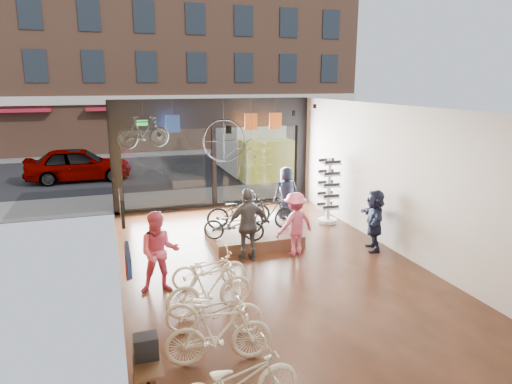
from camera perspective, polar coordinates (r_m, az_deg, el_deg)
name	(u,v)px	position (r m, az deg, el deg)	size (l,w,h in m)	color
ground_plane	(271,269)	(11.13, 1.94, -9.58)	(7.00, 12.00, 0.04)	black
ceiling	(273,107)	(10.24, 2.12, 10.56)	(7.00, 12.00, 0.04)	black
wall_left	(113,204)	(9.91, -17.46, -1.43)	(0.04, 12.00, 3.80)	brown
wall_right	(402,181)	(12.17, 17.80, 1.27)	(0.04, 12.00, 3.80)	beige
wall_back	(462,315)	(5.60, 24.34, -13.85)	(7.00, 0.04, 3.80)	beige
storefront	(214,153)	(16.19, -5.31, 4.82)	(7.00, 0.26, 3.80)	black
exit_sign	(142,123)	(15.58, -14.03, 8.40)	(0.35, 0.06, 0.18)	#198C26
street_road	(177,164)	(25.24, -9.80, 3.47)	(30.00, 18.00, 0.02)	black
sidewalk_near	(208,196)	(17.70, -6.05, -0.51)	(30.00, 2.40, 0.12)	slate
sidewalk_far	(168,152)	(29.14, -10.98, 4.91)	(30.00, 2.00, 0.12)	slate
opposite_building	(158,39)	(31.41, -12.20, 18.18)	(26.00, 5.00, 14.00)	brown
street_car	(78,164)	(21.94, -21.31, 3.27)	(1.80, 4.48, 1.53)	gray
box_truck	(252,146)	(21.82, -0.46, 5.76)	(2.32, 6.95, 2.74)	silver
floor_bike_0	(236,382)	(6.60, -2.47, -22.63)	(0.62, 1.79, 0.94)	silver
floor_bike_1	(219,333)	(7.54, -4.69, -17.15)	(0.49, 1.73, 1.04)	silver
floor_bike_2	(214,310)	(8.33, -5.28, -14.46)	(0.60, 1.73, 0.91)	silver
floor_bike_3	(210,288)	(8.96, -5.79, -11.84)	(0.49, 1.75, 1.05)	silver
floor_bike_4	(209,269)	(10.05, -5.89, -9.54)	(0.57, 1.62, 0.85)	silver
display_platform	(253,236)	(12.81, -0.39, -5.57)	(2.40, 1.80, 0.30)	brown
display_bike_left	(234,225)	(11.97, -2.80, -4.12)	(0.56, 1.60, 0.84)	black
display_bike_mid	(269,214)	(12.67, 1.65, -2.80)	(0.45, 1.60, 0.96)	black
display_bike_right	(239,210)	(13.00, -2.17, -2.32)	(0.66, 1.88, 0.99)	black
customer_1	(159,252)	(9.85, -11.99, -7.39)	(0.86, 0.67, 1.77)	#CC4C72
customer_2	(248,225)	(11.28, -0.97, -4.15)	(1.08, 0.45, 1.85)	#3F3F44
customer_3	(295,224)	(11.75, 4.91, -3.97)	(1.07, 0.61, 1.65)	#CC4C72
customer_4	(286,193)	(14.89, 3.81, -0.06)	(0.83, 0.54, 1.69)	#161C33
customer_5	(374,220)	(12.41, 14.58, -3.42)	(1.52, 0.49, 1.64)	#161C33
sunglasses_rack	(328,191)	(14.48, 9.04, 0.12)	(0.60, 0.50, 2.05)	white
wall_merch	(131,306)	(6.83, -15.30, -13.60)	(0.40, 2.40, 2.60)	navy
penny_farthing	(233,142)	(14.59, -2.94, 6.28)	(1.70, 0.06, 1.36)	black
hung_bike	(143,132)	(13.91, -13.89, 7.30)	(0.45, 1.58, 0.95)	black
jersey_left	(173,124)	(15.00, -10.35, 8.39)	(0.45, 0.03, 0.55)	#1E3F99
jersey_mid	(251,122)	(15.57, -0.63, 8.80)	(0.45, 0.03, 0.55)	#CC5919
jersey_right	(275,121)	(15.86, 2.45, 8.87)	(0.45, 0.03, 0.55)	#CC5919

